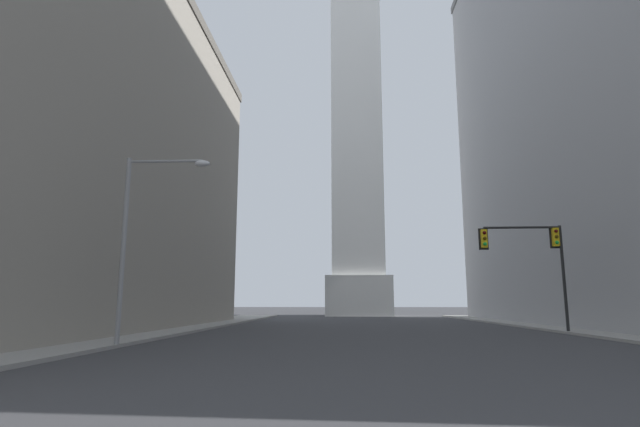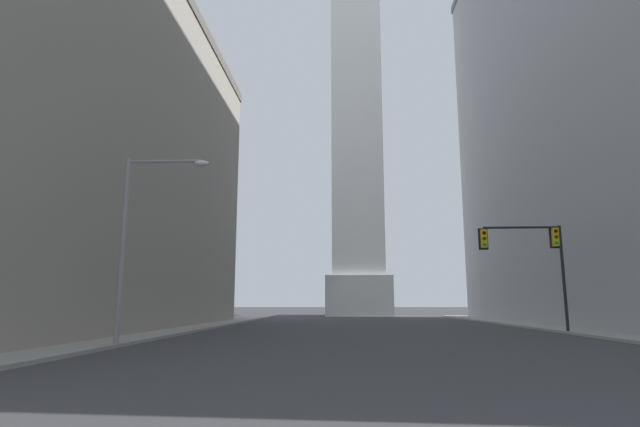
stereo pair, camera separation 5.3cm
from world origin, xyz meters
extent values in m
cube|color=gray|center=(-13.40, 24.28, 0.07)|extent=(5.00, 80.94, 0.15)
cube|color=silver|center=(0.00, 67.45, 2.68)|extent=(8.96, 8.96, 5.36)
cube|color=white|center=(0.00, 67.45, 28.65)|extent=(7.17, 7.17, 46.57)
cylinder|color=black|center=(11.17, 27.63, 3.19)|extent=(0.18, 0.18, 6.38)
cylinder|color=#262626|center=(11.17, 27.63, 0.05)|extent=(0.40, 0.40, 0.10)
cube|color=yellow|center=(10.88, 27.63, 5.68)|extent=(0.36, 0.36, 1.10)
cube|color=black|center=(10.89, 27.80, 5.68)|extent=(0.58, 0.06, 1.32)
sphere|color=#410907|center=(10.87, 27.44, 6.02)|extent=(0.22, 0.22, 0.22)
sphere|color=#483506|center=(10.87, 27.44, 5.68)|extent=(0.22, 0.22, 0.22)
sphere|color=green|center=(10.87, 27.44, 5.34)|extent=(0.22, 0.22, 0.22)
cylinder|color=black|center=(8.90, 27.63, 6.28)|extent=(4.54, 0.14, 0.14)
sphere|color=black|center=(11.17, 27.63, 6.28)|extent=(0.18, 0.18, 0.18)
cube|color=yellow|center=(6.63, 27.63, 5.61)|extent=(0.36, 0.36, 1.10)
cube|color=black|center=(6.64, 27.80, 5.61)|extent=(0.58, 0.06, 1.32)
sphere|color=#410907|center=(6.62, 27.44, 5.95)|extent=(0.22, 0.22, 0.22)
sphere|color=#483506|center=(6.62, 27.44, 5.61)|extent=(0.22, 0.22, 0.22)
sphere|color=green|center=(6.62, 27.44, 5.27)|extent=(0.22, 0.22, 0.22)
cylinder|color=gray|center=(-11.01, 17.28, 3.94)|extent=(0.20, 0.20, 7.88)
cylinder|color=gray|center=(-9.42, 17.28, 7.73)|extent=(3.18, 0.12, 0.12)
sphere|color=gray|center=(-11.01, 17.28, 7.73)|extent=(0.20, 0.20, 0.20)
ellipsoid|color=silver|center=(-7.83, 17.28, 7.61)|extent=(0.64, 0.36, 0.26)
camera|label=1|loc=(-1.82, -2.87, 1.80)|focal=28.00mm
camera|label=2|loc=(-1.76, -2.87, 1.80)|focal=28.00mm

